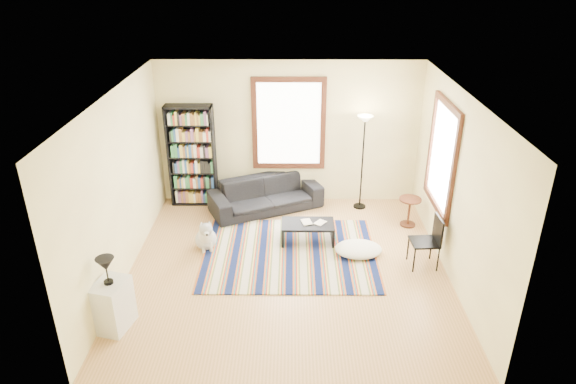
{
  "coord_description": "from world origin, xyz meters",
  "views": [
    {
      "loc": [
        0.05,
        -6.88,
        4.59
      ],
      "look_at": [
        0.0,
        0.5,
        1.1
      ],
      "focal_mm": 32.0,
      "sensor_mm": 36.0,
      "label": 1
    }
  ],
  "objects_px": {
    "folding_chair": "(424,242)",
    "bookshelf": "(192,156)",
    "white_cabinet": "(113,305)",
    "side_table": "(409,212)",
    "dog": "(205,233)",
    "sofa": "(266,195)",
    "floor_lamp": "(362,163)",
    "floor_cushion": "(358,249)",
    "coffee_table": "(308,232)"
  },
  "relations": [
    {
      "from": "sofa",
      "to": "dog",
      "type": "bearing_deg",
      "value": -147.84
    },
    {
      "from": "folding_chair",
      "to": "dog",
      "type": "relative_size",
      "value": 1.53
    },
    {
      "from": "floor_cushion",
      "to": "white_cabinet",
      "type": "distance_m",
      "value": 3.93
    },
    {
      "from": "sofa",
      "to": "coffee_table",
      "type": "bearing_deg",
      "value": -82.42
    },
    {
      "from": "floor_cushion",
      "to": "bookshelf",
      "type": "bearing_deg",
      "value": 147.79
    },
    {
      "from": "white_cabinet",
      "to": "floor_cushion",
      "type": "bearing_deg",
      "value": 42.01
    },
    {
      "from": "sofa",
      "to": "floor_cushion",
      "type": "xyz_separation_m",
      "value": [
        1.61,
        -1.64,
        -0.21
      ]
    },
    {
      "from": "floor_cushion",
      "to": "dog",
      "type": "bearing_deg",
      "value": 175.8
    },
    {
      "from": "sofa",
      "to": "white_cabinet",
      "type": "height_order",
      "value": "white_cabinet"
    },
    {
      "from": "bookshelf",
      "to": "coffee_table",
      "type": "distance_m",
      "value": 2.79
    },
    {
      "from": "floor_cushion",
      "to": "side_table",
      "type": "relative_size",
      "value": 1.45
    },
    {
      "from": "coffee_table",
      "to": "folding_chair",
      "type": "bearing_deg",
      "value": -21.96
    },
    {
      "from": "folding_chair",
      "to": "side_table",
      "type": "bearing_deg",
      "value": 84.37
    },
    {
      "from": "sofa",
      "to": "side_table",
      "type": "height_order",
      "value": "sofa"
    },
    {
      "from": "side_table",
      "to": "dog",
      "type": "xyz_separation_m",
      "value": [
        -3.59,
        -0.82,
        0.01
      ]
    },
    {
      "from": "floor_lamp",
      "to": "side_table",
      "type": "relative_size",
      "value": 3.44
    },
    {
      "from": "coffee_table",
      "to": "dog",
      "type": "relative_size",
      "value": 1.6
    },
    {
      "from": "sofa",
      "to": "side_table",
      "type": "xyz_separation_m",
      "value": [
        2.64,
        -0.63,
        -0.04
      ]
    },
    {
      "from": "sofa",
      "to": "floor_cushion",
      "type": "bearing_deg",
      "value": -70.23
    },
    {
      "from": "side_table",
      "to": "dog",
      "type": "height_order",
      "value": "dog"
    },
    {
      "from": "folding_chair",
      "to": "white_cabinet",
      "type": "xyz_separation_m",
      "value": [
        -4.45,
        -1.51,
        -0.08
      ]
    },
    {
      "from": "side_table",
      "to": "folding_chair",
      "type": "height_order",
      "value": "folding_chair"
    },
    {
      "from": "folding_chair",
      "to": "floor_lamp",
      "type": "bearing_deg",
      "value": 106.52
    },
    {
      "from": "floor_lamp",
      "to": "side_table",
      "type": "distance_m",
      "value": 1.27
    },
    {
      "from": "floor_lamp",
      "to": "white_cabinet",
      "type": "xyz_separation_m",
      "value": [
        -3.7,
        -3.58,
        -0.58
      ]
    },
    {
      "from": "white_cabinet",
      "to": "dog",
      "type": "xyz_separation_m",
      "value": [
        0.91,
        2.02,
        -0.07
      ]
    },
    {
      "from": "dog",
      "to": "white_cabinet",
      "type": "bearing_deg",
      "value": -128.8
    },
    {
      "from": "bookshelf",
      "to": "floor_lamp",
      "type": "bearing_deg",
      "value": -2.98
    },
    {
      "from": "bookshelf",
      "to": "folding_chair",
      "type": "distance_m",
      "value": 4.63
    },
    {
      "from": "folding_chair",
      "to": "dog",
      "type": "bearing_deg",
      "value": 168.31
    },
    {
      "from": "floor_lamp",
      "to": "sofa",
      "type": "bearing_deg",
      "value": -176.89
    },
    {
      "from": "coffee_table",
      "to": "side_table",
      "type": "height_order",
      "value": "side_table"
    },
    {
      "from": "folding_chair",
      "to": "white_cabinet",
      "type": "distance_m",
      "value": 4.7
    },
    {
      "from": "sofa",
      "to": "side_table",
      "type": "distance_m",
      "value": 2.71
    },
    {
      "from": "side_table",
      "to": "dog",
      "type": "distance_m",
      "value": 3.68
    },
    {
      "from": "sofa",
      "to": "coffee_table",
      "type": "height_order",
      "value": "sofa"
    },
    {
      "from": "floor_lamp",
      "to": "dog",
      "type": "bearing_deg",
      "value": -150.89
    },
    {
      "from": "floor_cushion",
      "to": "floor_lamp",
      "type": "bearing_deg",
      "value": 82.48
    },
    {
      "from": "side_table",
      "to": "dog",
      "type": "relative_size",
      "value": 0.96
    },
    {
      "from": "bookshelf",
      "to": "floor_lamp",
      "type": "xyz_separation_m",
      "value": [
        3.26,
        -0.17,
        -0.07
      ]
    },
    {
      "from": "sofa",
      "to": "folding_chair",
      "type": "relative_size",
      "value": 2.47
    },
    {
      "from": "bookshelf",
      "to": "floor_lamp",
      "type": "relative_size",
      "value": 1.08
    },
    {
      "from": "floor_cushion",
      "to": "folding_chair",
      "type": "height_order",
      "value": "folding_chair"
    },
    {
      "from": "sofa",
      "to": "folding_chair",
      "type": "height_order",
      "value": "folding_chair"
    },
    {
      "from": "folding_chair",
      "to": "bookshelf",
      "type": "bearing_deg",
      "value": 147.42
    },
    {
      "from": "coffee_table",
      "to": "dog",
      "type": "bearing_deg",
      "value": -172.72
    },
    {
      "from": "floor_lamp",
      "to": "white_cabinet",
      "type": "height_order",
      "value": "floor_lamp"
    },
    {
      "from": "bookshelf",
      "to": "floor_cushion",
      "type": "distance_m",
      "value": 3.7
    },
    {
      "from": "bookshelf",
      "to": "folding_chair",
      "type": "relative_size",
      "value": 2.33
    },
    {
      "from": "dog",
      "to": "bookshelf",
      "type": "bearing_deg",
      "value": 90.79
    }
  ]
}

